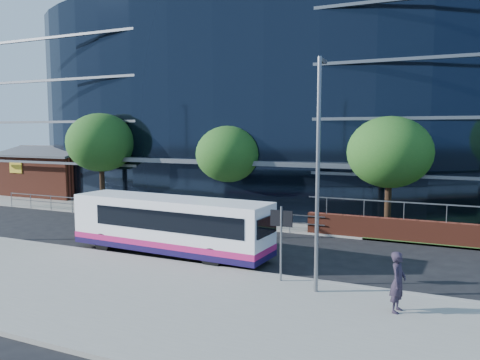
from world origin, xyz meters
The scene contains 16 objects.
ground centered at (0.00, 0.00, 0.00)m, with size 200.00×200.00×0.00m, color black.
pavement_near centered at (0.00, -5.00, 0.07)m, with size 80.00×8.00×0.15m, color gray.
kerb centered at (0.00, -1.00, 0.08)m, with size 80.00×0.25×0.16m, color gray.
yellow_line_outer centered at (0.00, -0.80, 0.01)m, with size 80.00×0.08×0.01m, color gold.
yellow_line_inner centered at (0.00, -0.65, 0.01)m, with size 80.00×0.08×0.01m, color gold.
far_forecourt centered at (-6.00, 11.00, 0.05)m, with size 50.00×8.00×0.10m, color gray.
glass_office centered at (-4.00, 20.85, 8.00)m, with size 44.00×23.10×16.00m.
brick_pavilion centered at (-22.00, 13.50, 1.94)m, with size 8.60×6.66×4.40m.
guard_railings centered at (-8.00, 7.00, 0.82)m, with size 24.00×0.05×1.10m.
street_sign centered at (4.50, -1.59, 2.15)m, with size 0.85×0.09×2.80m.
tree_far_a centered at (-13.00, 9.00, 4.86)m, with size 4.95×4.95×6.98m.
tree_far_b centered at (-3.00, 9.50, 4.21)m, with size 4.29×4.29×6.05m.
tree_far_c centered at (7.00, 9.00, 4.54)m, with size 4.62×4.62×6.51m.
streetlight_east centered at (6.00, -2.17, 4.44)m, with size 0.15×0.77×8.00m.
city_bus centered at (-1.49, 0.29, 1.40)m, with size 9.90×2.77×2.65m.
pedestrian centered at (8.77, -2.94, 1.09)m, with size 0.69×0.45×1.88m, color #261E2E.
Camera 1 is at (10.11, -17.62, 5.70)m, focal length 35.00 mm.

